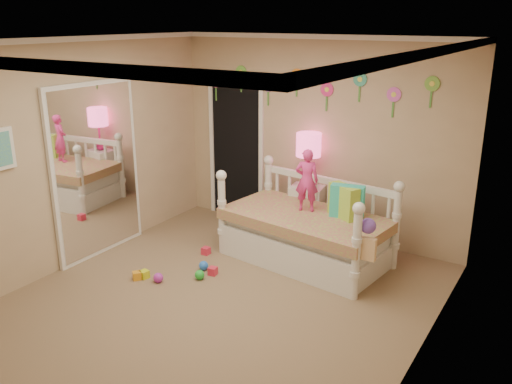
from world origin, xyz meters
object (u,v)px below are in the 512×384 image
Objects in this scene: child at (307,180)px; nightstand at (307,212)px; daybed at (306,219)px; table_lamp at (308,151)px.

child is 1.08× the size of nightstand.
daybed is at bearing -73.46° from nightstand.
table_lamp is at bearing -9.25° from nightstand.
child is 1.07× the size of table_lamp.
daybed reaches higher than nightstand.
child is at bearing -64.78° from table_lamp.
daybed is 2.59× the size of child.
table_lamp reaches higher than child.
nightstand is at bearing -83.82° from child.
child reaches higher than daybed.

